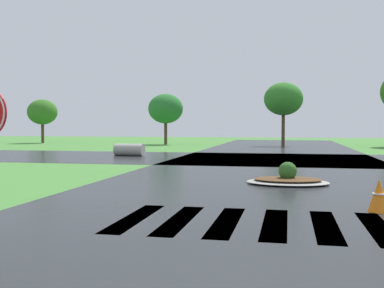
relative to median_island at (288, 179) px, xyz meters
The scene contains 7 objects.
asphalt_roadway 0.72m from the median_island, 161.51° to the left, with size 10.60×80.00×0.01m, color #232628.
asphalt_cross_road 10.36m from the median_island, 93.68° to the left, with size 90.00×9.54×0.01m, color #232628.
crosswalk_stripes 5.98m from the median_island, 96.39° to the right, with size 4.95×2.88×0.01m.
median_island is the anchor object (origin of this frame).
drainage_pipe_stack 14.37m from the median_island, 128.78° to the left, with size 1.75×0.81×0.70m.
traffic_cone 4.69m from the median_island, 66.43° to the right, with size 0.44×0.44×0.69m.
background_treeline 26.69m from the median_island, 91.98° to the left, with size 36.53×4.66×6.30m.
Camera 1 is at (0.68, -4.88, 1.84)m, focal length 44.07 mm.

